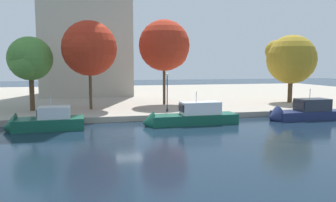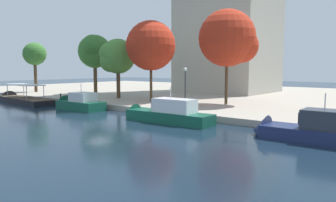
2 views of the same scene
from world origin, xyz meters
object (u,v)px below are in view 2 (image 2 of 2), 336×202
at_px(tour_boat_0, 22,101).
at_px(tree_1, 150,47).
at_px(motor_yacht_1, 78,105).
at_px(motor_yacht_2, 165,115).
at_px(motor_yacht_3, 312,132).
at_px(lamp_post, 185,84).
at_px(tree_2, 94,50).
at_px(mooring_bollard_0, 61,96).
at_px(tree_4, 115,57).
at_px(tree_5, 35,55).
at_px(tree_0, 229,38).

relative_size(tour_boat_0, tree_1, 1.27).
bearing_deg(motor_yacht_1, motor_yacht_2, 176.36).
relative_size(motor_yacht_3, lamp_post, 1.96).
bearing_deg(tour_boat_0, tree_2, -93.36).
xyz_separation_m(motor_yacht_2, mooring_bollard_0, (-24.31, 3.72, 0.40)).
height_order(tour_boat_0, tree_2, tree_2).
xyz_separation_m(motor_yacht_1, motor_yacht_3, (29.25, -0.18, 0.08)).
bearing_deg(tour_boat_0, tree_4, -135.43).
distance_m(tree_2, tree_4, 10.23).
bearing_deg(mooring_bollard_0, tree_4, 42.78).
bearing_deg(lamp_post, tree_5, 175.39).
xyz_separation_m(lamp_post, tree_0, (1.43, 7.60, 5.66)).
bearing_deg(tree_4, tree_5, -177.10).
distance_m(motor_yacht_3, tree_5, 55.46).
height_order(tour_boat_0, motor_yacht_2, motor_yacht_2).
height_order(tree_1, tree_4, tree_1).
height_order(mooring_bollard_0, tree_1, tree_1).
bearing_deg(mooring_bollard_0, motor_yacht_1, -20.21).
height_order(tree_0, tree_2, tree_0).
xyz_separation_m(mooring_bollard_0, lamp_post, (22.98, 1.59, 2.54)).
height_order(tree_1, tree_2, tree_1).
distance_m(motor_yacht_1, motor_yacht_3, 29.25).
height_order(motor_yacht_1, motor_yacht_3, motor_yacht_3).
distance_m(mooring_bollard_0, tree_5, 18.00).
distance_m(tour_boat_0, tree_2, 15.48).
height_order(lamp_post, tree_5, tree_5).
bearing_deg(tree_0, mooring_bollard_0, -159.37).
bearing_deg(tree_1, tree_4, -179.26).
xyz_separation_m(motor_yacht_1, mooring_bollard_0, (-9.17, 3.38, 0.47)).
bearing_deg(mooring_bollard_0, tree_1, 23.56).
height_order(motor_yacht_1, motor_yacht_2, motor_yacht_2).
bearing_deg(tree_1, tree_5, -177.64).
bearing_deg(tree_1, motor_yacht_2, -42.17).
xyz_separation_m(motor_yacht_3, lamp_post, (-15.44, 5.14, 2.93)).
bearing_deg(tree_2, motor_yacht_3, -17.06).
distance_m(tour_boat_0, tree_4, 16.31).
height_order(lamp_post, tree_4, tree_4).
bearing_deg(motor_yacht_2, lamp_post, -77.58).
relative_size(tree_2, tree_5, 1.11).
relative_size(motor_yacht_1, motor_yacht_3, 0.82).
height_order(tour_boat_0, motor_yacht_1, motor_yacht_1).
relative_size(tour_boat_0, mooring_bollard_0, 18.04).
bearing_deg(lamp_post, tree_4, 165.63).
xyz_separation_m(tour_boat_0, mooring_bollard_0, (5.00, 3.67, 0.80)).
bearing_deg(tour_boat_0, motor_yacht_3, -175.34).
xyz_separation_m(tour_boat_0, tree_1, (18.64, 9.62, 8.08)).
height_order(motor_yacht_2, motor_yacht_3, motor_yacht_3).
height_order(tour_boat_0, mooring_bollard_0, tour_boat_0).
bearing_deg(tree_2, tree_4, -19.44).
xyz_separation_m(lamp_post, tree_5, (-38.92, 3.14, 4.37)).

